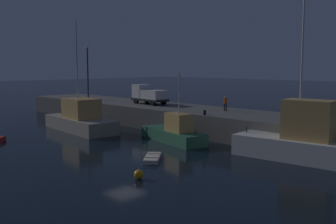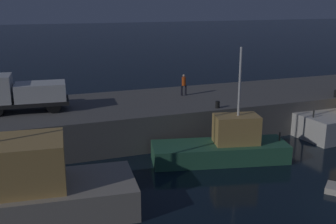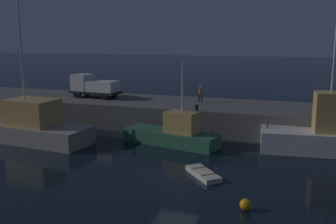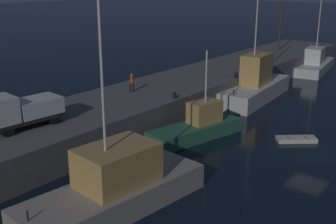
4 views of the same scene
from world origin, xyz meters
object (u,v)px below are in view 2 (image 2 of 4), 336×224
(utility_truck, at_px, (22,93))
(bollard_west, at_px, (218,105))
(dockworker, at_px, (184,84))
(bollard_central, at_px, (336,94))
(fishing_boat_white, at_px, (12,191))
(fishing_trawler_red, at_px, (224,146))

(utility_truck, distance_m, bollard_west, 12.31)
(dockworker, bearing_deg, bollard_west, -80.47)
(dockworker, height_order, bollard_central, dockworker)
(fishing_boat_white, distance_m, utility_truck, 9.48)
(bollard_central, bearing_deg, bollard_west, 179.05)
(dockworker, relative_size, bollard_central, 3.07)
(dockworker, xyz_separation_m, bollard_central, (10.08, -4.25, -0.63))
(fishing_boat_white, relative_size, bollard_west, 25.71)
(utility_truck, relative_size, bollard_west, 11.80)
(fishing_trawler_red, relative_size, dockworker, 5.21)
(fishing_boat_white, relative_size, bollard_central, 22.99)
(fishing_trawler_red, height_order, bollard_west, fishing_trawler_red)
(fishing_trawler_red, bearing_deg, fishing_boat_white, -166.50)
(fishing_trawler_red, distance_m, bollard_west, 3.63)
(dockworker, relative_size, bollard_west, 3.43)
(bollard_central, bearing_deg, fishing_boat_white, -165.60)
(fishing_trawler_red, relative_size, bollard_central, 16.00)
(fishing_trawler_red, xyz_separation_m, bollard_central, (10.47, 2.88, 1.71))
(bollard_west, height_order, bollard_central, bollard_central)
(dockworker, height_order, bollard_west, dockworker)
(fishing_boat_white, xyz_separation_m, bollard_west, (12.55, 5.79, 1.29))
(fishing_trawler_red, bearing_deg, utility_truck, 149.06)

